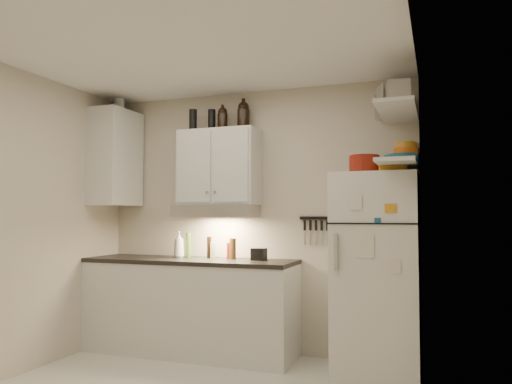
% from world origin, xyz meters
% --- Properties ---
extents(ceiling, '(3.20, 3.00, 0.02)m').
position_xyz_m(ceiling, '(0.00, 0.00, 2.61)').
color(ceiling, white).
rests_on(ceiling, ground).
extents(back_wall, '(3.20, 0.02, 2.60)m').
position_xyz_m(back_wall, '(0.00, 1.51, 1.30)').
color(back_wall, beige).
rests_on(back_wall, ground).
extents(left_wall, '(0.02, 3.00, 2.60)m').
position_xyz_m(left_wall, '(-1.61, 0.00, 1.30)').
color(left_wall, beige).
rests_on(left_wall, ground).
extents(right_wall, '(0.02, 3.00, 2.60)m').
position_xyz_m(right_wall, '(1.61, 0.00, 1.30)').
color(right_wall, beige).
rests_on(right_wall, ground).
extents(base_cabinet, '(2.10, 0.60, 0.88)m').
position_xyz_m(base_cabinet, '(-0.55, 1.20, 0.44)').
color(base_cabinet, silver).
rests_on(base_cabinet, floor).
extents(countertop, '(2.10, 0.62, 0.04)m').
position_xyz_m(countertop, '(-0.55, 1.20, 0.90)').
color(countertop, black).
rests_on(countertop, base_cabinet).
extents(upper_cabinet, '(0.80, 0.33, 0.75)m').
position_xyz_m(upper_cabinet, '(-0.30, 1.33, 1.83)').
color(upper_cabinet, silver).
rests_on(upper_cabinet, back_wall).
extents(side_cabinet, '(0.33, 0.55, 1.00)m').
position_xyz_m(side_cabinet, '(-1.44, 1.20, 1.95)').
color(side_cabinet, silver).
rests_on(side_cabinet, left_wall).
extents(range_hood, '(0.76, 0.46, 0.12)m').
position_xyz_m(range_hood, '(-0.30, 1.27, 1.39)').
color(range_hood, silver).
rests_on(range_hood, back_wall).
extents(fridge, '(0.70, 0.68, 1.70)m').
position_xyz_m(fridge, '(1.25, 1.16, 0.85)').
color(fridge, white).
rests_on(fridge, floor).
extents(shelf_hi, '(0.30, 0.95, 0.03)m').
position_xyz_m(shelf_hi, '(1.45, 1.02, 2.20)').
color(shelf_hi, silver).
rests_on(shelf_hi, right_wall).
extents(shelf_lo, '(0.30, 0.95, 0.03)m').
position_xyz_m(shelf_lo, '(1.45, 1.02, 1.76)').
color(shelf_lo, silver).
rests_on(shelf_lo, right_wall).
extents(knife_strip, '(0.42, 0.02, 0.03)m').
position_xyz_m(knife_strip, '(0.70, 1.49, 1.32)').
color(knife_strip, black).
rests_on(knife_strip, back_wall).
extents(dutch_oven, '(0.32, 0.32, 0.15)m').
position_xyz_m(dutch_oven, '(1.17, 1.03, 1.77)').
color(dutch_oven, maroon).
rests_on(dutch_oven, fridge).
extents(book_stack, '(0.27, 0.31, 0.09)m').
position_xyz_m(book_stack, '(1.39, 1.04, 1.74)').
color(book_stack, orange).
rests_on(book_stack, fridge).
extents(spice_jar, '(0.05, 0.05, 0.09)m').
position_xyz_m(spice_jar, '(1.33, 1.07, 1.74)').
color(spice_jar, silver).
rests_on(spice_jar, fridge).
extents(stock_pot, '(0.34, 0.34, 0.22)m').
position_xyz_m(stock_pot, '(1.37, 1.39, 2.32)').
color(stock_pot, silver).
rests_on(stock_pot, shelf_hi).
extents(tin_a, '(0.25, 0.24, 0.20)m').
position_xyz_m(tin_a, '(1.40, 0.98, 2.31)').
color(tin_a, '#AAAAAD').
rests_on(tin_a, shelf_hi).
extents(tin_b, '(0.20, 0.20, 0.17)m').
position_xyz_m(tin_b, '(1.47, 0.76, 2.30)').
color(tin_b, '#AAAAAD').
rests_on(tin_b, shelf_hi).
extents(bowl_teal, '(0.28, 0.28, 0.11)m').
position_xyz_m(bowl_teal, '(1.47, 1.39, 1.83)').
color(bowl_teal, '#16517A').
rests_on(bowl_teal, shelf_lo).
extents(bowl_orange, '(0.22, 0.22, 0.07)m').
position_xyz_m(bowl_orange, '(1.48, 1.48, 1.92)').
color(bowl_orange, orange).
rests_on(bowl_orange, bowl_teal).
extents(bowl_yellow, '(0.17, 0.17, 0.06)m').
position_xyz_m(bowl_yellow, '(1.48, 1.48, 1.98)').
color(bowl_yellow, gold).
rests_on(bowl_yellow, bowl_orange).
extents(plates, '(0.32, 0.32, 0.07)m').
position_xyz_m(plates, '(1.46, 1.06, 1.81)').
color(plates, '#16517A').
rests_on(plates, shelf_lo).
extents(growler_a, '(0.13, 0.13, 0.24)m').
position_xyz_m(growler_a, '(-0.27, 1.35, 2.32)').
color(growler_a, black).
rests_on(growler_a, upper_cabinet).
extents(growler_b, '(0.13, 0.13, 0.29)m').
position_xyz_m(growler_b, '(-0.07, 1.41, 2.35)').
color(growler_b, black).
rests_on(growler_b, upper_cabinet).
extents(thermos_a, '(0.08, 0.08, 0.22)m').
position_xyz_m(thermos_a, '(-0.40, 1.36, 2.31)').
color(thermos_a, black).
rests_on(thermos_a, upper_cabinet).
extents(thermos_b, '(0.09, 0.09, 0.22)m').
position_xyz_m(thermos_b, '(-0.59, 1.32, 2.31)').
color(thermos_b, black).
rests_on(thermos_b, upper_cabinet).
extents(side_jar, '(0.12, 0.12, 0.14)m').
position_xyz_m(side_jar, '(-1.44, 1.26, 2.52)').
color(side_jar, silver).
rests_on(side_jar, side_cabinet).
extents(soap_bottle, '(0.15, 0.15, 0.30)m').
position_xyz_m(soap_bottle, '(-0.70, 1.24, 1.07)').
color(soap_bottle, silver).
rests_on(soap_bottle, countertop).
extents(pepper_mill, '(0.07, 0.07, 0.20)m').
position_xyz_m(pepper_mill, '(-0.13, 1.29, 1.02)').
color(pepper_mill, brown).
rests_on(pepper_mill, countertop).
extents(oil_bottle, '(0.05, 0.05, 0.25)m').
position_xyz_m(oil_bottle, '(-0.63, 1.30, 1.04)').
color(oil_bottle, '#43721C').
rests_on(oil_bottle, countertop).
extents(vinegar_bottle, '(0.04, 0.04, 0.21)m').
position_xyz_m(vinegar_bottle, '(-0.40, 1.33, 1.03)').
color(vinegar_bottle, black).
rests_on(vinegar_bottle, countertop).
extents(clear_bottle, '(0.05, 0.05, 0.16)m').
position_xyz_m(clear_bottle, '(-0.35, 1.30, 1.00)').
color(clear_bottle, silver).
rests_on(clear_bottle, countertop).
extents(red_jar, '(0.10, 0.10, 0.16)m').
position_xyz_m(red_jar, '(-0.17, 1.32, 1.00)').
color(red_jar, maroon).
rests_on(red_jar, countertop).
extents(caddy, '(0.14, 0.11, 0.11)m').
position_xyz_m(caddy, '(0.15, 1.26, 0.98)').
color(caddy, black).
rests_on(caddy, countertop).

